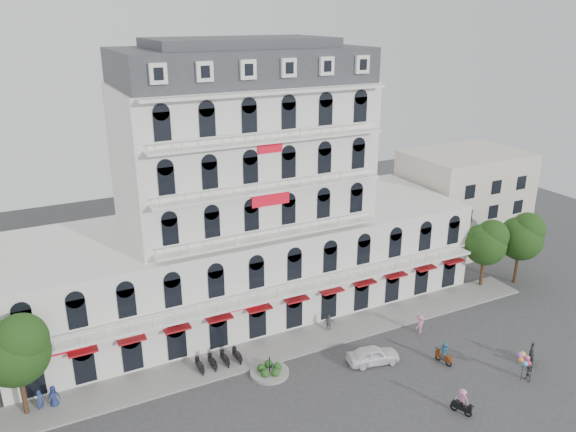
# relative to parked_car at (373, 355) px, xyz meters

# --- Properties ---
(ground) EXTENTS (120.00, 120.00, 0.00)m
(ground) POSITION_rel_parked_car_xyz_m (-5.43, -3.48, -0.76)
(ground) COLOR #38383A
(ground) RESTS_ON ground
(sidewalk) EXTENTS (53.00, 4.00, 0.16)m
(sidewalk) POSITION_rel_parked_car_xyz_m (-5.43, 5.52, -0.68)
(sidewalk) COLOR gray
(sidewalk) RESTS_ON ground
(main_building) EXTENTS (45.00, 15.00, 25.80)m
(main_building) POSITION_rel_parked_car_xyz_m (-5.43, 14.51, 9.20)
(main_building) COLOR silver
(main_building) RESTS_ON ground
(flank_building_east) EXTENTS (14.00, 10.00, 12.00)m
(flank_building_east) POSITION_rel_parked_car_xyz_m (24.57, 16.52, 5.24)
(flank_building_east) COLOR beige
(flank_building_east) RESTS_ON ground
(traffic_island) EXTENTS (3.20, 3.20, 1.60)m
(traffic_island) POSITION_rel_parked_car_xyz_m (-8.43, 2.52, -0.50)
(traffic_island) COLOR gray
(traffic_island) RESTS_ON ground
(parked_scooter_row) EXTENTS (4.40, 1.80, 1.10)m
(parked_scooter_row) POSITION_rel_parked_car_xyz_m (-11.78, 5.32, -0.76)
(parked_scooter_row) COLOR black
(parked_scooter_row) RESTS_ON ground
(tree_west_inner) EXTENTS (4.76, 4.76, 8.25)m
(tree_west_inner) POSITION_rel_parked_car_xyz_m (-26.38, 6.00, 4.93)
(tree_west_inner) COLOR #382314
(tree_west_inner) RESTS_ON ground
(tree_east_inner) EXTENTS (4.40, 4.37, 7.57)m
(tree_east_inner) POSITION_rel_parked_car_xyz_m (18.62, 6.50, 4.46)
(tree_east_inner) COLOR #382314
(tree_east_inner) RESTS_ON ground
(tree_east_outer) EXTENTS (4.65, 4.65, 8.05)m
(tree_east_outer) POSITION_rel_parked_car_xyz_m (22.62, 5.50, 4.79)
(tree_east_outer) COLOR #382314
(tree_east_outer) RESTS_ON ground
(parked_car) EXTENTS (4.73, 2.67, 1.52)m
(parked_car) POSITION_rel_parked_car_xyz_m (0.00, 0.00, 0.00)
(parked_car) COLOR white
(parked_car) RESTS_ON ground
(rider_east) EXTENTS (0.63, 1.69, 1.99)m
(rider_east) POSITION_rel_parked_car_xyz_m (5.25, -2.72, 0.21)
(rider_east) COLOR brown
(rider_east) RESTS_ON ground
(rider_northeast) EXTENTS (1.42, 1.19, 2.08)m
(rider_northeast) POSITION_rel_parked_car_xyz_m (11.73, -6.07, 0.25)
(rider_northeast) COLOR black
(rider_northeast) RESTS_ON ground
(rider_center) EXTENTS (0.98, 1.60, 2.11)m
(rider_center) POSITION_rel_parked_car_xyz_m (2.10, -8.19, 0.35)
(rider_center) COLOR black
(rider_center) RESTS_ON ground
(pedestrian_left) EXTENTS (0.93, 0.66, 1.80)m
(pedestrian_left) POSITION_rel_parked_car_xyz_m (-24.51, 6.02, 0.14)
(pedestrian_left) COLOR navy
(pedestrian_left) RESTS_ON ground
(pedestrian_mid) EXTENTS (1.04, 0.88, 1.67)m
(pedestrian_mid) POSITION_rel_parked_car_xyz_m (-0.76, 6.02, 0.07)
(pedestrian_mid) COLOR #5A585F
(pedestrian_mid) RESTS_ON ground
(pedestrian_right) EXTENTS (1.37, 1.07, 1.87)m
(pedestrian_right) POSITION_rel_parked_car_xyz_m (6.53, 1.95, 0.18)
(pedestrian_right) COLOR #D06E9C
(pedestrian_right) RESTS_ON ground
(pedestrian_far) EXTENTS (0.75, 0.76, 1.77)m
(pedestrian_far) POSITION_rel_parked_car_xyz_m (-25.43, 6.02, 0.13)
(pedestrian_far) COLOR navy
(pedestrian_far) RESTS_ON ground
(balloon_vendor) EXTENTS (1.35, 1.28, 2.45)m
(balloon_vendor) POSITION_rel_parked_car_xyz_m (9.47, -7.55, 0.51)
(balloon_vendor) COLOR #54545B
(balloon_vendor) RESTS_ON ground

